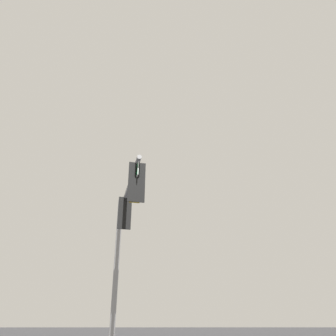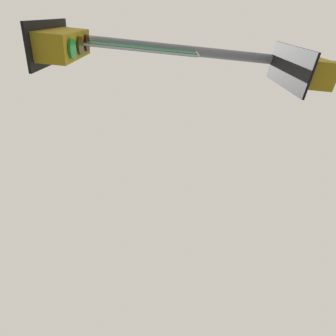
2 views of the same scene
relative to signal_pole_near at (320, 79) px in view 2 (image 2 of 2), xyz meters
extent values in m
cylinder|color=gray|center=(0.74, 0.16, 1.35)|extent=(5.65, 1.37, 0.14)
cube|color=black|center=(0.09, 0.02, 0.68)|extent=(0.14, 0.51, 1.30)
cube|color=#B79314|center=(-0.10, -0.02, 0.68)|extent=(0.42, 0.39, 1.10)
cylinder|color=#B79314|center=(-0.10, -0.02, 1.29)|extent=(0.04, 0.04, 0.12)
cylinder|color=#340503|center=(-0.30, -0.06, 1.01)|extent=(0.08, 0.22, 0.22)
cylinder|color=#392D05|center=(-0.30, -0.06, 0.68)|extent=(0.08, 0.22, 0.22)
cylinder|color=green|center=(-0.30, -0.06, 0.35)|extent=(0.08, 0.22, 0.22)
cube|color=black|center=(3.18, 0.69, 0.68)|extent=(0.14, 0.51, 1.30)
cube|color=#B79314|center=(2.99, 0.65, 0.68)|extent=(0.42, 0.39, 1.10)
cylinder|color=#B79314|center=(2.99, 0.65, 1.29)|extent=(0.04, 0.04, 0.12)
cylinder|color=#340503|center=(2.79, 0.61, 1.01)|extent=(0.08, 0.22, 0.22)
cylinder|color=#392D05|center=(2.79, 0.61, 0.68)|extent=(0.08, 0.22, 0.22)
cylinder|color=green|center=(2.79, 0.61, 0.35)|extent=(0.08, 0.22, 0.22)
cube|color=#0F602D|center=(2.32, 0.51, 1.06)|extent=(2.09, 0.49, 0.39)
cube|color=white|center=(2.32, 0.51, 1.06)|extent=(2.14, 0.49, 0.45)
camera|label=1|loc=(12.38, 1.46, -3.26)|focal=35.00mm
camera|label=2|loc=(1.62, 0.84, -3.04)|focal=28.00mm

